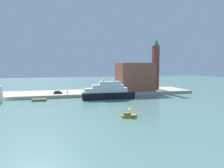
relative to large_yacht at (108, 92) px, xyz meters
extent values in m
plane|color=slate|center=(-4.72, -8.28, -3.27)|extent=(400.00, 400.00, 0.00)
cube|color=#B7AD99|center=(-4.72, 18.75, -2.52)|extent=(110.00, 22.06, 1.50)
cube|color=black|center=(0.34, 0.00, -1.71)|extent=(24.26, 4.13, 3.11)
cube|color=white|center=(-0.87, 0.00, 0.89)|extent=(19.41, 3.80, 2.09)
cube|color=white|center=(-0.15, 0.00, 2.64)|extent=(14.55, 3.47, 1.43)
cube|color=white|center=(0.82, 0.00, 4.11)|extent=(9.70, 3.14, 1.51)
cylinder|color=silver|center=(0.34, 0.00, 6.74)|extent=(0.16, 0.16, 3.74)
sphere|color=white|center=(2.77, 0.00, 5.45)|extent=(1.17, 1.17, 1.17)
sphere|color=white|center=(-2.09, 0.00, 5.45)|extent=(1.17, 1.17, 1.17)
cube|color=#B7991E|center=(-2.17, -34.42, -2.92)|extent=(4.64, 1.50, 0.71)
cube|color=#8C6647|center=(-2.87, -34.42, -2.23)|extent=(2.04, 1.20, 0.67)
cylinder|color=#B2B2B2|center=(-1.71, -34.42, -1.72)|extent=(0.06, 0.06, 1.69)
cone|color=gold|center=(-1.71, -34.42, -0.58)|extent=(1.66, 1.66, 0.58)
cube|color=olive|center=(-30.09, 2.23, -2.77)|extent=(6.02, 1.71, 1.00)
cube|color=#93513D|center=(19.86, 17.31, 5.88)|extent=(18.89, 14.85, 15.30)
cube|color=brown|center=(33.33, 18.77, 10.85)|extent=(3.18, 3.18, 25.24)
cone|color=#387A5B|center=(33.33, 18.77, 25.26)|extent=(4.13, 4.13, 3.59)
cube|color=black|center=(-22.16, 13.62, -1.38)|extent=(4.22, 1.83, 0.76)
cube|color=#262D33|center=(-22.37, 13.62, -0.69)|extent=(2.53, 1.65, 0.63)
cylinder|color=maroon|center=(-17.62, 12.01, -1.02)|extent=(0.36, 0.36, 1.49)
sphere|color=tan|center=(-17.62, 12.01, -0.16)|extent=(0.24, 0.24, 0.24)
cylinder|color=black|center=(-2.44, 8.83, -1.46)|extent=(0.43, 0.43, 0.61)
camera|label=1|loc=(-22.85, -91.28, 11.89)|focal=33.20mm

